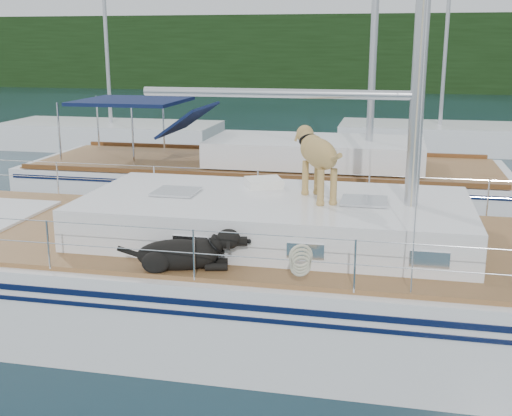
# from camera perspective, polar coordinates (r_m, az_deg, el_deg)

# --- Properties ---
(ground) EXTENTS (120.00, 120.00, 0.00)m
(ground) POSITION_cam_1_polar(r_m,az_deg,el_deg) (9.45, -3.27, -9.58)
(ground) COLOR black
(ground) RESTS_ON ground
(tree_line) EXTENTS (90.00, 3.00, 6.00)m
(tree_line) POSITION_cam_1_polar(r_m,az_deg,el_deg) (53.37, 9.85, 13.39)
(tree_line) COLOR black
(tree_line) RESTS_ON ground
(shore_bank) EXTENTS (92.00, 1.00, 1.20)m
(shore_bank) POSITION_cam_1_polar(r_m,az_deg,el_deg) (54.65, 9.80, 10.90)
(shore_bank) COLOR #595147
(shore_bank) RESTS_ON ground
(main_sailboat) EXTENTS (12.00, 3.88, 14.01)m
(main_sailboat) POSITION_cam_1_polar(r_m,az_deg,el_deg) (9.16, -2.73, -5.77)
(main_sailboat) COLOR white
(main_sailboat) RESTS_ON ground
(neighbor_sailboat) EXTENTS (11.00, 3.50, 13.30)m
(neighbor_sailboat) POSITION_cam_1_polar(r_m,az_deg,el_deg) (15.03, 1.11, 2.12)
(neighbor_sailboat) COLOR white
(neighbor_sailboat) RESTS_ON ground
(bg_boat_west) EXTENTS (8.00, 3.00, 11.65)m
(bg_boat_west) POSITION_cam_1_polar(r_m,az_deg,el_deg) (24.82, -12.70, 6.27)
(bg_boat_west) COLOR white
(bg_boat_west) RESTS_ON ground
(bg_boat_center) EXTENTS (7.20, 3.00, 11.65)m
(bg_boat_center) POSITION_cam_1_polar(r_m,az_deg,el_deg) (24.60, 15.96, 6.01)
(bg_boat_center) COLOR white
(bg_boat_center) RESTS_ON ground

